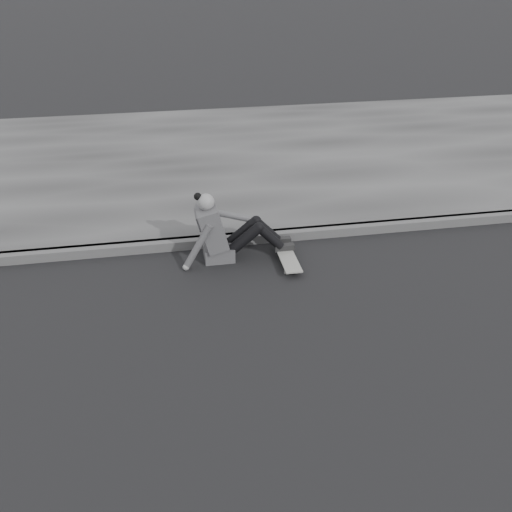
{
  "coord_description": "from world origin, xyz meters",
  "views": [
    {
      "loc": [
        -2.39,
        -3.83,
        3.48
      ],
      "look_at": [
        -1.46,
        1.34,
        0.5
      ],
      "focal_mm": 40.0,
      "sensor_mm": 36.0,
      "label": 1
    }
  ],
  "objects": [
    {
      "name": "ground",
      "position": [
        0.0,
        0.0,
        0.0
      ],
      "size": [
        80.0,
        80.0,
        0.0
      ],
      "primitive_type": "plane",
      "color": "black",
      "rests_on": "ground"
    },
    {
      "name": "sidewalk",
      "position": [
        0.0,
        5.6,
        0.06
      ],
      "size": [
        24.0,
        6.0,
        0.12
      ],
      "primitive_type": "cube",
      "color": "#3E3E3E",
      "rests_on": "ground"
    },
    {
      "name": "curb",
      "position": [
        0.0,
        2.58,
        0.06
      ],
      "size": [
        24.0,
        0.16,
        0.12
      ],
      "primitive_type": "cube",
      "color": "#4E4E4E",
      "rests_on": "ground"
    },
    {
      "name": "seated_woman",
      "position": [
        -1.69,
        2.23,
        0.36
      ],
      "size": [
        1.38,
        0.46,
        0.88
      ],
      "color": "#49494B",
      "rests_on": "ground"
    },
    {
      "name": "skateboard",
      "position": [
        -0.96,
        1.99,
        0.07
      ],
      "size": [
        0.2,
        0.78,
        0.09
      ],
      "color": "gray",
      "rests_on": "ground"
    }
  ]
}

